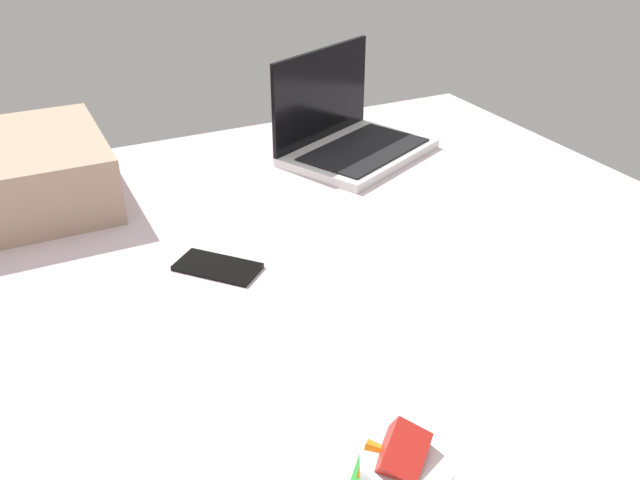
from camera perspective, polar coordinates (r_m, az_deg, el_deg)
bed_mattress at (r=114.78cm, az=-6.06°, el=-7.77°), size 180.00×140.00×18.00cm
laptop at (r=157.63cm, az=2.40°, el=8.75°), size 39.65×34.84×23.00cm
cell_phone at (r=114.82cm, az=-8.60°, el=-2.25°), size 14.42×14.95×0.80cm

